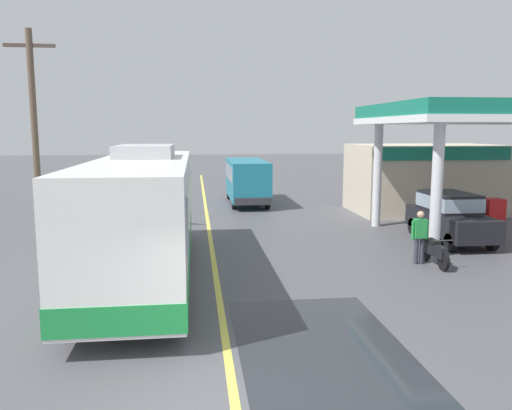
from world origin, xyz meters
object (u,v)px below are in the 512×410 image
car_at_pump (450,214)px  pedestrian_near_pump (420,234)px  minibus_opposing_lane (247,178)px  coach_bus_main (144,217)px  motorcycle_parked_forecourt (434,251)px

car_at_pump → pedestrian_near_pump: size_ratio=2.53×
minibus_opposing_lane → pedestrian_near_pump: bearing=-73.8°
coach_bus_main → motorcycle_parked_forecourt: bearing=0.9°
coach_bus_main → pedestrian_near_pump: coach_bus_main is taller
coach_bus_main → pedestrian_near_pump: 8.35m
car_at_pump → pedestrian_near_pump: car_at_pump is taller
motorcycle_parked_forecourt → pedestrian_near_pump: bearing=149.0°
coach_bus_main → motorcycle_parked_forecourt: (8.69, 0.14, -1.28)m
minibus_opposing_lane → pedestrian_near_pump: 14.24m
minibus_opposing_lane → motorcycle_parked_forecourt: 14.59m
minibus_opposing_lane → motorcycle_parked_forecourt: bearing=-72.6°
car_at_pump → motorcycle_parked_forecourt: bearing=-123.7°
minibus_opposing_lane → motorcycle_parked_forecourt: (4.35, -13.89, -1.03)m
coach_bus_main → minibus_opposing_lane: size_ratio=1.80×
minibus_opposing_lane → coach_bus_main: bearing=-107.2°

